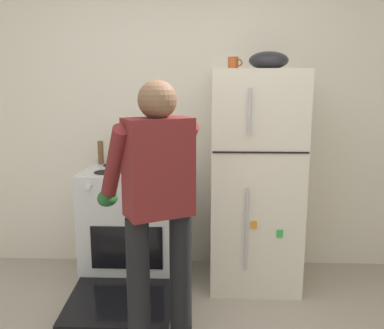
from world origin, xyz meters
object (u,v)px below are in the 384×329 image
object	(u,v)px
red_pot	(152,162)
refrigerator	(254,179)
stove_range	(134,226)
person_cook	(157,198)
mixing_bowl	(269,60)
pepper_mill	(101,152)
coffee_mug	(233,63)

from	to	relation	value
red_pot	refrigerator	bearing A→B (deg)	3.56
stove_range	person_cook	bearing A→B (deg)	-72.12
mixing_bowl	stove_range	bearing A→B (deg)	-179.01
pepper_mill	mixing_bowl	bearing A→B (deg)	-8.49
red_pot	pepper_mill	xyz separation A→B (m)	(-0.46, 0.25, 0.03)
pepper_mill	mixing_bowl	distance (m)	1.54
person_cook	coffee_mug	bearing A→B (deg)	65.49
refrigerator	stove_range	xyz separation A→B (m)	(-0.96, -0.02, -0.39)
red_pot	person_cook	bearing A→B (deg)	-80.79
pepper_mill	stove_range	bearing A→B (deg)	-36.00
refrigerator	red_pot	xyz separation A→B (m)	(-0.80, -0.05, 0.14)
refrigerator	coffee_mug	bearing A→B (deg)	164.17
person_cook	mixing_bowl	size ratio (longest dim) A/B	5.46
refrigerator	pepper_mill	xyz separation A→B (m)	(-1.26, 0.20, 0.17)
stove_range	coffee_mug	distance (m)	1.50
red_pot	coffee_mug	bearing A→B (deg)	9.14
red_pot	pepper_mill	size ratio (longest dim) A/B	1.92
person_cook	red_pot	distance (m)	0.94
refrigerator	coffee_mug	distance (m)	0.91
person_cook	mixing_bowl	xyz separation A→B (m)	(0.73, 0.98, 0.79)
refrigerator	pepper_mill	world-z (taller)	refrigerator
red_pot	mixing_bowl	world-z (taller)	mixing_bowl
stove_range	mixing_bowl	world-z (taller)	mixing_bowl
red_pot	coffee_mug	distance (m)	0.98
person_cook	red_pot	xyz separation A→B (m)	(-0.15, 0.93, 0.03)
red_pot	coffee_mug	world-z (taller)	coffee_mug
stove_range	pepper_mill	bearing A→B (deg)	144.00
pepper_mill	red_pot	bearing A→B (deg)	-28.52
refrigerator	stove_range	size ratio (longest dim) A/B	1.37
coffee_mug	mixing_bowl	xyz separation A→B (m)	(0.26, -0.05, 0.02)
person_cook	pepper_mill	bearing A→B (deg)	117.33
refrigerator	red_pot	size ratio (longest dim) A/B	4.67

